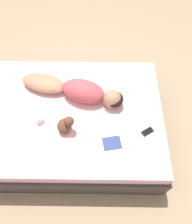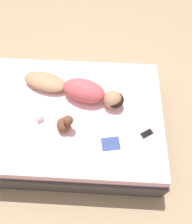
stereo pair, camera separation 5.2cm
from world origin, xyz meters
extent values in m
plane|color=#9E8466|center=(0.00, 0.00, 0.00)|extent=(12.00, 12.00, 0.00)
cube|color=#383333|center=(0.00, 0.00, 0.19)|extent=(1.59, 2.16, 0.37)
cube|color=beige|center=(0.00, 0.00, 0.45)|extent=(1.53, 2.10, 0.16)
ellipsoid|color=#A37556|center=(-0.34, -0.34, 0.60)|extent=(0.40, 0.60, 0.14)
ellipsoid|color=#B2474C|center=(-0.20, 0.14, 0.65)|extent=(0.42, 0.56, 0.23)
ellipsoid|color=black|center=(-0.10, 0.50, 0.64)|extent=(0.26, 0.25, 0.12)
sphere|color=#A37556|center=(-0.11, 0.47, 0.64)|extent=(0.21, 0.21, 0.21)
cube|color=white|center=(0.16, 0.42, 0.54)|extent=(0.28, 0.31, 0.01)
cube|color=white|center=(0.39, 0.46, 0.54)|extent=(0.28, 0.31, 0.01)
cube|color=navy|center=(0.39, 0.46, 0.54)|extent=(0.18, 0.22, 0.00)
cylinder|color=white|center=(0.12, -0.33, 0.57)|extent=(0.09, 0.09, 0.08)
cylinder|color=black|center=(0.12, -0.33, 0.61)|extent=(0.08, 0.08, 0.00)
torus|color=white|center=(0.17, -0.33, 0.57)|extent=(0.05, 0.01, 0.05)
cube|color=black|center=(0.25, 0.85, 0.54)|extent=(0.13, 0.15, 0.01)
cube|color=black|center=(0.25, 0.85, 0.54)|extent=(0.11, 0.12, 0.00)
ellipsoid|color=brown|center=(0.23, -0.04, 0.60)|extent=(0.17, 0.15, 0.14)
sphere|color=brown|center=(0.23, 0.02, 0.71)|extent=(0.10, 0.10, 0.10)
camera|label=1|loc=(1.30, 0.31, 2.66)|focal=35.00mm
camera|label=2|loc=(1.30, 0.36, 2.66)|focal=35.00mm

